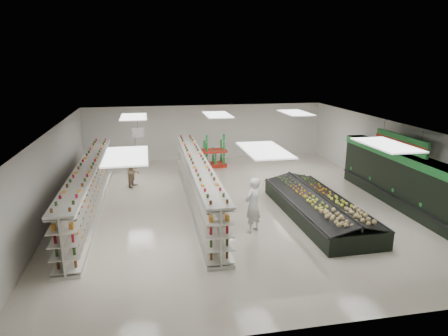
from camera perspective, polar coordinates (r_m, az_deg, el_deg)
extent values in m
plane|color=beige|center=(16.52, 1.54, -5.16)|extent=(16.00, 16.00, 0.00)
cube|color=white|center=(15.70, 1.62, 5.86)|extent=(14.00, 16.00, 0.02)
cube|color=silver|center=(23.73, -2.59, 5.13)|extent=(14.00, 0.02, 3.20)
cube|color=silver|center=(8.90, 13.01, -13.01)|extent=(14.00, 0.02, 3.20)
cube|color=silver|center=(16.10, -23.55, -1.03)|extent=(0.02, 16.00, 3.20)
cube|color=silver|center=(18.79, 22.92, 1.24)|extent=(0.02, 16.00, 3.20)
cube|color=black|center=(17.47, 24.19, -1.59)|extent=(0.80, 8.00, 2.20)
cube|color=#207931|center=(17.23, 24.48, 1.43)|extent=(0.85, 8.00, 0.30)
cube|color=black|center=(17.49, 23.32, -3.37)|extent=(0.55, 7.80, 0.15)
cube|color=silver|center=(17.32, 23.87, -0.83)|extent=(0.45, 7.70, 0.03)
cube|color=silver|center=(17.25, 23.98, 0.12)|extent=(0.45, 7.70, 0.03)
cube|color=white|center=(13.47, -12.49, 1.98)|extent=(0.50, 0.06, 0.40)
cube|color=#A21F12|center=(13.47, -12.49, 1.98)|extent=(0.52, 0.02, 0.12)
cylinder|color=black|center=(13.40, -12.57, 3.23)|extent=(0.01, 0.01, 0.50)
cube|color=white|center=(17.39, -12.22, 4.93)|extent=(0.50, 0.06, 0.40)
cube|color=#A21F12|center=(17.39, -12.22, 4.93)|extent=(0.52, 0.02, 0.12)
cylinder|color=black|center=(17.34, -12.28, 5.91)|extent=(0.01, 0.01, 0.50)
cube|color=#207931|center=(16.96, 23.92, 3.36)|extent=(0.10, 3.20, 0.60)
cube|color=#A21F12|center=(16.92, 23.75, 3.36)|extent=(0.03, 3.20, 0.18)
cylinder|color=black|center=(15.93, 26.48, 3.86)|extent=(0.01, 0.01, 0.50)
cylinder|color=black|center=(17.87, 21.91, 5.43)|extent=(0.01, 0.01, 0.50)
cube|color=silver|center=(16.70, -18.44, -5.56)|extent=(0.84, 10.59, 0.11)
cube|color=silver|center=(16.43, -18.68, -2.85)|extent=(0.10, 10.59, 1.76)
cube|color=silver|center=(16.18, -18.96, 0.24)|extent=(0.84, 10.59, 0.07)
cube|color=silver|center=(16.69, -19.17, -5.24)|extent=(0.44, 10.50, 0.03)
cube|color=silver|center=(16.57, -19.28, -3.99)|extent=(0.44, 10.50, 0.03)
cube|color=silver|center=(16.45, -19.40, -2.72)|extent=(0.44, 10.50, 0.03)
cube|color=silver|center=(16.34, -19.52, -1.43)|extent=(0.44, 10.50, 0.03)
cube|color=silver|center=(16.24, -19.64, -0.12)|extent=(0.44, 10.50, 0.03)
cube|color=silver|center=(16.63, -17.78, -5.19)|extent=(0.44, 10.50, 0.03)
cube|color=silver|center=(16.51, -17.89, -3.93)|extent=(0.44, 10.50, 0.03)
cube|color=silver|center=(16.39, -18.00, -2.66)|extent=(0.44, 10.50, 0.03)
cube|color=silver|center=(16.28, -18.11, -1.36)|extent=(0.44, 10.50, 0.03)
cube|color=silver|center=(16.18, -18.22, -0.05)|extent=(0.44, 10.50, 0.03)
cube|color=silver|center=(16.46, -3.74, -5.06)|extent=(0.86, 10.80, 0.11)
cube|color=silver|center=(16.19, -3.80, -2.25)|extent=(0.10, 10.80, 1.80)
cube|color=silver|center=(15.93, -3.85, 0.96)|extent=(0.86, 10.80, 0.07)
cube|color=silver|center=(16.40, -4.47, -4.75)|extent=(0.44, 10.71, 0.03)
cube|color=silver|center=(16.27, -4.50, -3.45)|extent=(0.44, 10.71, 0.03)
cube|color=silver|center=(16.15, -4.53, -2.12)|extent=(0.44, 10.71, 0.03)
cube|color=silver|center=(16.04, -4.56, -0.78)|extent=(0.44, 10.71, 0.03)
cube|color=silver|center=(15.94, -4.59, 0.58)|extent=(0.44, 10.71, 0.03)
cube|color=silver|center=(16.45, -3.03, -4.67)|extent=(0.44, 10.71, 0.03)
cube|color=silver|center=(16.32, -3.05, -3.37)|extent=(0.44, 10.71, 0.03)
cube|color=silver|center=(16.20, -3.07, -2.05)|extent=(0.44, 10.71, 0.03)
cube|color=silver|center=(16.09, -3.09, -0.71)|extent=(0.44, 10.71, 0.03)
cube|color=silver|center=(15.98, -3.11, 0.65)|extent=(0.44, 10.71, 0.03)
cube|color=black|center=(15.54, 13.24, -5.70)|extent=(2.26, 6.31, 0.63)
cube|color=#262626|center=(15.02, 9.71, -4.88)|extent=(0.16, 6.27, 0.05)
cube|color=#262626|center=(15.88, 16.72, -4.21)|extent=(0.16, 6.27, 0.05)
cube|color=black|center=(15.17, 11.42, -4.41)|extent=(1.27, 6.20, 0.32)
cube|color=black|center=(15.63, 15.20, -4.05)|extent=(1.27, 6.20, 0.32)
cube|color=#262626|center=(15.36, 13.36, -3.91)|extent=(0.15, 6.18, 0.22)
cube|color=#A21F12|center=(22.20, -1.40, 0.48)|extent=(1.31, 0.91, 0.21)
cube|color=red|center=(22.01, -1.42, 2.48)|extent=(1.37, 0.96, 0.11)
imported|color=white|center=(13.66, 4.14, -5.30)|extent=(0.84, 0.81, 1.94)
imported|color=tan|center=(19.01, -12.74, -0.32)|extent=(0.74, 0.89, 1.56)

